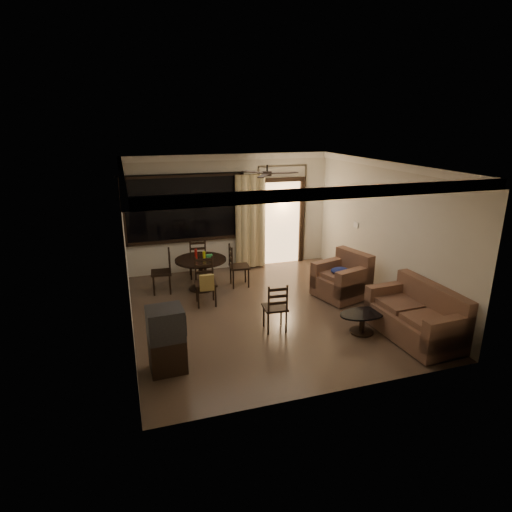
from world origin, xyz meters
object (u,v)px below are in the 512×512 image
object	(u,v)px
tv_cabinet	(167,340)
sofa	(418,318)
dining_chair_west	(162,280)
dining_table	(201,265)
side_chair	(275,316)
dining_chair_south	(206,290)
armchair	(343,279)
dining_chair_north	(198,266)
coffee_table	(362,320)
dining_chair_east	(239,274)

from	to	relation	value
tv_cabinet	sofa	xyz separation A→B (m)	(4.16, -0.25, -0.14)
tv_cabinet	dining_chair_west	bearing A→B (deg)	82.90
dining_table	side_chair	xyz separation A→B (m)	(0.87, -2.31, -0.28)
dining_chair_south	armchair	world-z (taller)	dining_chair_south
dining_chair_north	dining_chair_south	bearing A→B (deg)	89.96
dining_table	sofa	distance (m)	4.51
dining_chair_south	dining_chair_north	size ratio (longest dim) A/B	1.00
dining_chair_south	coffee_table	xyz separation A→B (m)	(2.36, -2.00, -0.06)
dining_table	side_chair	bearing A→B (deg)	-69.25
sofa	coffee_table	world-z (taller)	sofa
dining_chair_south	dining_chair_north	distance (m)	1.63
dining_chair_west	dining_chair_east	distance (m)	1.67
coffee_table	dining_chair_west	bearing A→B (deg)	136.95
dining_chair_west	dining_chair_east	size ratio (longest dim) A/B	1.00
dining_table	side_chair	size ratio (longest dim) A/B	1.23
dining_table	dining_chair_south	size ratio (longest dim) A/B	1.16
dining_chair_south	dining_table	bearing A→B (deg)	89.88
dining_table	coffee_table	world-z (taller)	dining_table
dining_chair_east	sofa	size ratio (longest dim) A/B	0.55
dining_chair_north	armchair	distance (m)	3.40
side_chair	dining_chair_south	bearing A→B (deg)	-52.31
armchair	side_chair	xyz separation A→B (m)	(-1.87, -0.99, -0.12)
dining_chair_south	side_chair	size ratio (longest dim) A/B	1.06
dining_chair_south	coffee_table	world-z (taller)	dining_chair_south
dining_table	sofa	bearing A→B (deg)	-46.61
dining_chair_west	side_chair	world-z (taller)	dining_chair_west
tv_cabinet	side_chair	bearing A→B (deg)	17.42
dining_chair_east	side_chair	size ratio (longest dim) A/B	1.06
dining_chair_west	tv_cabinet	bearing A→B (deg)	0.11
dining_chair_north	sofa	world-z (taller)	dining_chair_north
dining_chair_south	armchair	xyz separation A→B (m)	(2.81, -0.46, 0.08)
dining_chair_west	dining_chair_north	size ratio (longest dim) A/B	1.00
dining_table	dining_chair_west	distance (m)	0.88
dining_chair_south	sofa	xyz separation A→B (m)	(3.16, -2.42, 0.05)
dining_chair_east	side_chair	world-z (taller)	dining_chair_east
dining_chair_east	sofa	bearing A→B (deg)	-140.41
sofa	armchair	bearing A→B (deg)	97.59
tv_cabinet	dining_chair_east	bearing A→B (deg)	54.48
dining_chair_south	dining_chair_north	xyz separation A→B (m)	(0.13, 1.62, -0.02)
dining_chair_west	sofa	world-z (taller)	dining_chair_west
dining_chair_east	sofa	xyz separation A→B (m)	(2.26, -3.21, 0.08)
sofa	coffee_table	bearing A→B (deg)	150.10
dining_chair_east	dining_table	bearing A→B (deg)	89.91
coffee_table	dining_chair_south	bearing A→B (deg)	139.67
dining_chair_north	side_chair	distance (m)	3.18
dining_chair_east	coffee_table	xyz separation A→B (m)	(1.46, -2.79, -0.04)
tv_cabinet	armchair	size ratio (longest dim) A/B	0.87
side_chair	dining_chair_north	bearing A→B (deg)	-70.43
armchair	dining_chair_west	bearing A→B (deg)	143.07
dining_chair_north	tv_cabinet	size ratio (longest dim) A/B	0.96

